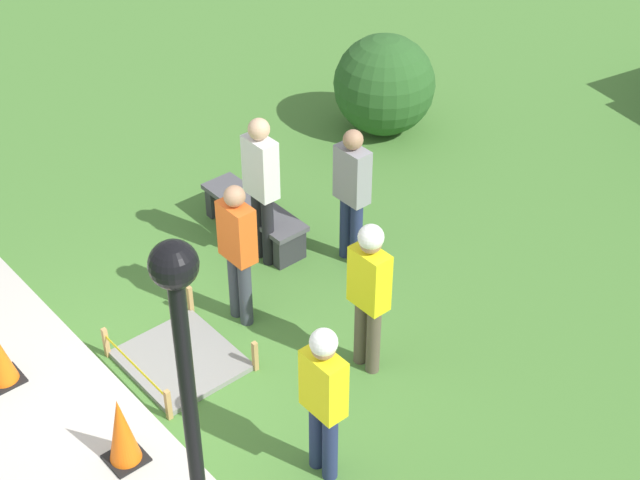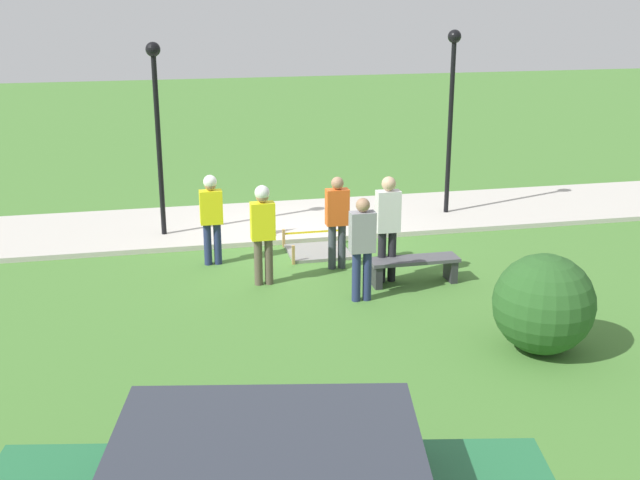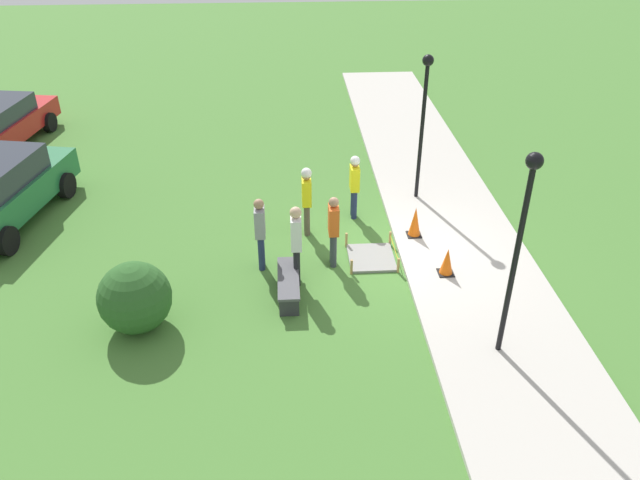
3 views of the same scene
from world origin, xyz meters
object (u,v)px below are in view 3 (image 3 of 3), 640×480
traffic_cone_near_patch (447,261)px  bystander_in_orange_shirt (333,227)px  bystander_in_white_shirt (260,230)px  worker_supervisor (354,182)px  worker_assistant (307,195)px  parked_car_green (0,190)px  traffic_cone_far_patch (415,222)px  bystander_in_gray_shirt (296,241)px  lamppost_far (521,229)px  park_bench (288,283)px  lamppost_near (424,107)px

traffic_cone_near_patch → bystander_in_orange_shirt: 2.55m
bystander_in_white_shirt → worker_supervisor: bearing=-46.3°
worker_assistant → parked_car_green: 7.56m
traffic_cone_far_patch → bystander_in_white_shirt: (-1.00, 3.61, 0.50)m
traffic_cone_near_patch → bystander_in_gray_shirt: bystander_in_gray_shirt is taller
lamppost_far → parked_car_green: size_ratio=0.80×
lamppost_far → parked_car_green: (5.62, 10.81, -1.80)m
traffic_cone_far_patch → parked_car_green: bearing=81.5°
bystander_in_gray_shirt → bystander_in_white_shirt: bearing=49.5°
park_bench → parked_car_green: bearing=62.9°
traffic_cone_far_patch → park_bench: bearing=124.4°
worker_supervisor → bystander_in_orange_shirt: 2.27m
bystander_in_orange_shirt → parked_car_green: bearing=72.8°
park_bench → lamppost_near: bearing=-40.5°
traffic_cone_near_patch → bystander_in_white_shirt: bearing=80.9°
traffic_cone_near_patch → parked_car_green: bearing=73.2°
parked_car_green → lamppost_near: bearing=-76.3°
traffic_cone_near_patch → bystander_in_orange_shirt: bearing=74.5°
bystander_in_orange_shirt → lamppost_far: size_ratio=0.43×
traffic_cone_far_patch → bystander_in_white_shirt: size_ratio=0.44×
bystander_in_gray_shirt → bystander_in_white_shirt: size_ratio=1.08×
worker_supervisor → bystander_in_white_shirt: (-2.18, 2.29, -0.01)m
bystander_in_white_shirt → worker_assistant: bearing=-36.7°
bystander_in_white_shirt → traffic_cone_near_patch: bearing=-99.1°
worker_supervisor → bystander_in_gray_shirt: bearing=151.7°
bystander_in_orange_shirt → bystander_in_gray_shirt: size_ratio=0.91×
traffic_cone_far_patch → worker_supervisor: size_ratio=0.45×
parked_car_green → bystander_in_gray_shirt: bearing=-102.7°
bystander_in_gray_shirt → bystander_in_orange_shirt: bearing=-50.7°
worker_supervisor → worker_assistant: size_ratio=0.96×
bystander_in_gray_shirt → park_bench: bearing=156.0°
traffic_cone_far_patch → park_bench: size_ratio=0.48×
traffic_cone_near_patch → traffic_cone_far_patch: size_ratio=0.84×
lamppost_near → worker_assistant: bearing=117.8°
bystander_in_white_shirt → lamppost_far: (-3.12, -4.39, 1.69)m
lamppost_near → traffic_cone_near_patch: bearing=179.1°
traffic_cone_near_patch → bystander_in_gray_shirt: (-0.01, 3.23, 0.65)m
worker_assistant → lamppost_near: (1.58, -2.99, 1.55)m
bystander_in_orange_shirt → parked_car_green: (2.47, 8.01, -0.10)m
traffic_cone_near_patch → lamppost_far: lamppost_far is taller
bystander_in_gray_shirt → worker_supervisor: bearing=-28.3°
worker_supervisor → lamppost_far: bearing=-158.4°
lamppost_far → bystander_in_orange_shirt: bearing=41.6°
worker_assistant → lamppost_near: bearing=-62.2°
park_bench → bystander_in_white_shirt: (1.08, 0.57, 0.66)m
traffic_cone_near_patch → bystander_in_gray_shirt: bearing=90.2°
worker_assistant → lamppost_far: size_ratio=0.44×
worker_supervisor → lamppost_near: lamppost_near is taller
lamppost_far → traffic_cone_near_patch: bearing=9.0°
traffic_cone_near_patch → traffic_cone_far_patch: traffic_cone_far_patch is taller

